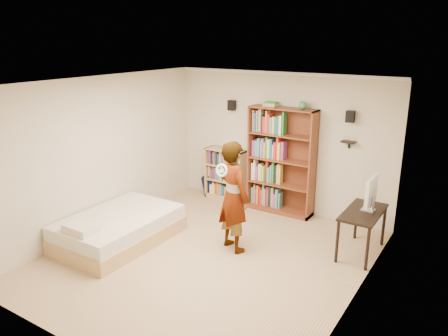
% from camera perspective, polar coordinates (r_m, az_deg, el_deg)
% --- Properties ---
extents(ground, '(4.50, 5.00, 0.01)m').
position_cam_1_polar(ground, '(7.00, -2.07, -11.55)').
color(ground, tan).
rests_on(ground, ground).
extents(room_shell, '(4.52, 5.02, 2.71)m').
position_cam_1_polar(room_shell, '(6.36, -2.23, 2.56)').
color(room_shell, beige).
rests_on(room_shell, ground).
extents(crown_molding, '(4.50, 5.00, 0.06)m').
position_cam_1_polar(crown_molding, '(6.20, -2.33, 10.73)').
color(crown_molding, silver).
rests_on(crown_molding, room_shell).
extents(speaker_left, '(0.14, 0.12, 0.20)m').
position_cam_1_polar(speaker_left, '(8.85, 1.03, 8.19)').
color(speaker_left, black).
rests_on(speaker_left, room_shell).
extents(speaker_right, '(0.14, 0.12, 0.20)m').
position_cam_1_polar(speaker_right, '(7.88, 16.17, 6.47)').
color(speaker_right, black).
rests_on(speaker_right, room_shell).
extents(wall_shelf, '(0.25, 0.16, 0.02)m').
position_cam_1_polar(wall_shelf, '(7.98, 15.93, 3.30)').
color(wall_shelf, black).
rests_on(wall_shelf, room_shell).
extents(tall_bookshelf, '(1.30, 0.38, 2.06)m').
position_cam_1_polar(tall_bookshelf, '(8.43, 7.49, 0.87)').
color(tall_bookshelf, brown).
rests_on(tall_bookshelf, ground).
extents(low_bookshelf, '(0.87, 0.33, 1.08)m').
position_cam_1_polar(low_bookshelf, '(9.18, 0.22, -0.83)').
color(low_bookshelf, tan).
rests_on(low_bookshelf, ground).
extents(computer_desk, '(0.53, 1.06, 0.72)m').
position_cam_1_polar(computer_desk, '(7.29, 17.51, -8.02)').
color(computer_desk, black).
rests_on(computer_desk, ground).
extents(imac, '(0.16, 0.56, 0.55)m').
position_cam_1_polar(imac, '(7.11, 18.48, -3.23)').
color(imac, silver).
rests_on(imac, computer_desk).
extents(daybed, '(1.31, 2.02, 0.60)m').
position_cam_1_polar(daybed, '(7.57, -13.57, -7.26)').
color(daybed, white).
rests_on(daybed, ground).
extents(person, '(0.77, 0.65, 1.80)m').
position_cam_1_polar(person, '(6.90, 1.23, -3.74)').
color(person, black).
rests_on(person, ground).
extents(wii_wheel, '(0.20, 0.08, 0.20)m').
position_cam_1_polar(wii_wheel, '(6.47, -0.30, -0.31)').
color(wii_wheel, silver).
rests_on(wii_wheel, person).
extents(navy_bag, '(0.40, 0.34, 0.46)m').
position_cam_1_polar(navy_bag, '(9.49, -1.78, -2.24)').
color(navy_bag, black).
rests_on(navy_bag, ground).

